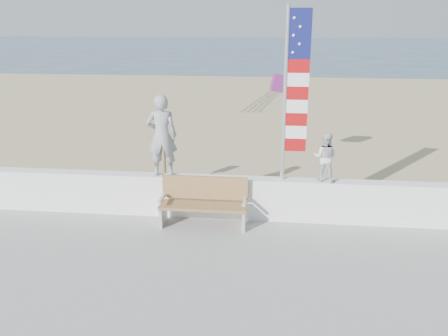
{
  "coord_description": "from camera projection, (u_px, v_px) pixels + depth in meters",
  "views": [
    {
      "loc": [
        1.24,
        -7.5,
        4.31
      ],
      "look_at": [
        0.2,
        1.8,
        1.35
      ],
      "focal_mm": 38.0,
      "sensor_mm": 36.0,
      "label": 1
    }
  ],
  "objects": [
    {
      "name": "ground",
      "position": [
        202.0,
        269.0,
        8.54
      ],
      "size": [
        220.0,
        220.0,
        0.0
      ],
      "primitive_type": "plane",
      "color": "#314E63",
      "rests_on": "ground"
    },
    {
      "name": "sand",
      "position": [
        241.0,
        143.0,
        17.05
      ],
      "size": [
        90.0,
        40.0,
        0.08
      ],
      "primitive_type": "cube",
      "color": "tan",
      "rests_on": "ground"
    },
    {
      "name": "seawall",
      "position": [
        216.0,
        197.0,
        10.24
      ],
      "size": [
        30.0,
        0.35,
        0.9
      ],
      "primitive_type": "cube",
      "color": "white",
      "rests_on": "boardwalk"
    },
    {
      "name": "adult",
      "position": [
        162.0,
        136.0,
        9.96
      ],
      "size": [
        0.69,
        0.51,
        1.75
      ],
      "primitive_type": "imported",
      "rotation": [
        0.0,
        0.0,
        3.29
      ],
      "color": "gray",
      "rests_on": "seawall"
    },
    {
      "name": "child",
      "position": [
        325.0,
        157.0,
        9.71
      ],
      "size": [
        0.57,
        0.49,
        1.02
      ],
      "primitive_type": "imported",
      "rotation": [
        0.0,
        0.0,
        2.91
      ],
      "color": "silver",
      "rests_on": "seawall"
    },
    {
      "name": "bench",
      "position": [
        204.0,
        201.0,
        9.81
      ],
      "size": [
        1.8,
        0.57,
        1.0
      ],
      "color": "olive",
      "rests_on": "boardwalk"
    },
    {
      "name": "flag",
      "position": [
        292.0,
        88.0,
        9.37
      ],
      "size": [
        0.5,
        0.08,
        3.5
      ],
      "color": "silver",
      "rests_on": "seawall"
    },
    {
      "name": "parafoil_kite",
      "position": [
        287.0,
        85.0,
        13.44
      ],
      "size": [
        0.96,
        0.46,
        0.64
      ],
      "color": "red",
      "rests_on": "ground"
    },
    {
      "name": "sign",
      "position": [
        164.0,
        157.0,
        12.02
      ],
      "size": [
        0.32,
        0.07,
        1.46
      ],
      "color": "brown",
      "rests_on": "sand"
    }
  ]
}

